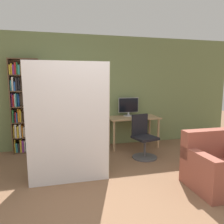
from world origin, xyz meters
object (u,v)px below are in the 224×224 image
at_px(office_chair, 143,140).
at_px(mattress_far, 68,120).
at_px(armchair, 217,167).
at_px(monitor, 129,107).
at_px(bookshelf, 23,108).
at_px(mattress_near, 69,123).

distance_m(office_chair, mattress_far, 1.74).
xyz_separation_m(office_chair, armchair, (0.58, -1.50, -0.05)).
relative_size(monitor, bookshelf, 0.25).
xyz_separation_m(monitor, mattress_near, (-1.57, -1.72, -0.02)).
relative_size(office_chair, mattress_near, 0.47).
relative_size(monitor, mattress_near, 0.27).
xyz_separation_m(bookshelf, mattress_near, (0.92, -1.76, -0.06)).
height_order(monitor, office_chair, monitor).
bearing_deg(mattress_near, bookshelf, 117.60).
height_order(office_chair, armchair, office_chair).
distance_m(bookshelf, mattress_near, 1.99).
relative_size(bookshelf, mattress_near, 1.09).
height_order(bookshelf, mattress_far, bookshelf).
height_order(monitor, mattress_far, mattress_far).
xyz_separation_m(monitor, office_chair, (0.02, -0.96, -0.61)).
bearing_deg(bookshelf, mattress_near, -62.40).
relative_size(mattress_far, armchair, 2.26).
bearing_deg(mattress_far, monitor, 41.46).
bearing_deg(mattress_near, mattress_far, 90.00).
distance_m(monitor, mattress_far, 2.09).
bearing_deg(mattress_near, monitor, 47.62).
bearing_deg(office_chair, monitor, 90.97).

